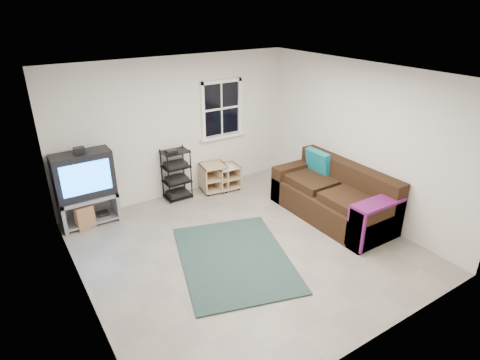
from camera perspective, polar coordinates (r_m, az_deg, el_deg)
room at (r=7.87m, az=-2.63°, el=9.59°), size 4.60×4.62×4.60m
tv_unit at (r=7.01m, az=-21.22°, el=-0.35°), size 0.92×0.46×1.36m
av_rack at (r=7.61m, az=-8.99°, el=0.39°), size 0.49×0.36×0.98m
side_table_left at (r=7.91m, az=-3.89°, el=0.52°), size 0.53×0.53×0.55m
side_table_right at (r=7.98m, az=-1.97°, el=0.68°), size 0.46×0.47×0.50m
sofa at (r=7.09m, az=13.22°, el=-2.46°), size 0.98×2.21×1.01m
shag_rug at (r=5.98m, az=-0.79°, el=-11.05°), size 2.05×2.43×0.02m
paper_bag at (r=7.11m, az=-21.24°, el=-4.92°), size 0.31×0.23×0.40m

